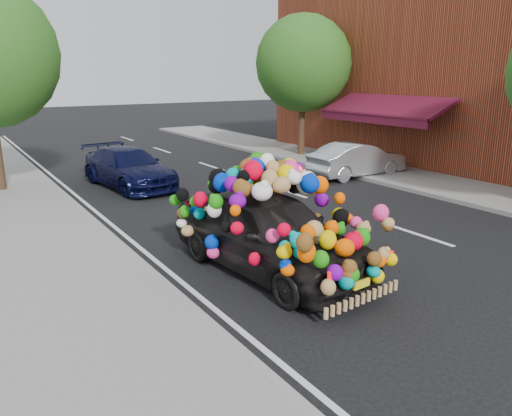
{
  "coord_description": "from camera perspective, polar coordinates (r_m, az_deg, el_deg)",
  "views": [
    {
      "loc": [
        -5.24,
        -7.09,
        3.54
      ],
      "look_at": [
        -0.07,
        1.0,
        0.92
      ],
      "focal_mm": 35.0,
      "sensor_mm": 36.0,
      "label": 1
    }
  ],
  "objects": [
    {
      "name": "navy_sedan",
      "position": [
        16.41,
        -14.35,
        4.5
      ],
      "size": [
        2.2,
        4.39,
        1.23
      ],
      "primitive_type": "imported",
      "rotation": [
        0.0,
        0.0,
        0.12
      ],
      "color": "black",
      "rests_on": "ground"
    },
    {
      "name": "ground",
      "position": [
        9.5,
        3.61,
        -6.66
      ],
      "size": [
        100.0,
        100.0,
        0.0
      ],
      "primitive_type": "plane",
      "color": "black",
      "rests_on": "ground"
    },
    {
      "name": "tree_far_b",
      "position": [
        21.62,
        5.39,
        16.11
      ],
      "size": [
        4.0,
        4.0,
        5.9
      ],
      "color": "#332114",
      "rests_on": "ground"
    },
    {
      "name": "kerb",
      "position": [
        8.4,
        -9.62,
        -9.38
      ],
      "size": [
        0.15,
        60.0,
        0.13
      ],
      "primitive_type": "cube",
      "color": "gray",
      "rests_on": "ground"
    },
    {
      "name": "footpath_far",
      "position": [
        17.16,
        20.1,
        2.61
      ],
      "size": [
        3.0,
        40.0,
        0.12
      ],
      "primitive_type": "cube",
      "color": "gray",
      "rests_on": "ground"
    },
    {
      "name": "plush_art_car",
      "position": [
        8.97,
        1.42,
        -0.59
      ],
      "size": [
        2.54,
        4.73,
        2.13
      ],
      "rotation": [
        0.0,
        0.0,
        0.1
      ],
      "color": "black",
      "rests_on": "ground"
    },
    {
      "name": "sidewalk",
      "position": [
        7.95,
        -22.92,
        -11.98
      ],
      "size": [
        4.0,
        60.0,
        0.12
      ],
      "primitive_type": "cube",
      "color": "gray",
      "rests_on": "ground"
    },
    {
      "name": "lane_markings",
      "position": [
        11.87,
        17.83,
        -2.83
      ],
      "size": [
        6.0,
        50.0,
        0.01
      ],
      "primitive_type": null,
      "color": "silver",
      "rests_on": "ground"
    },
    {
      "name": "silver_hatchback",
      "position": [
        17.8,
        11.48,
        5.43
      ],
      "size": [
        3.64,
        1.31,
        1.19
      ],
      "primitive_type": "imported",
      "rotation": [
        0.0,
        0.0,
        1.56
      ],
      "color": "#A5A7AC",
      "rests_on": "ground"
    }
  ]
}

